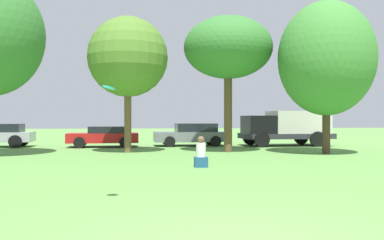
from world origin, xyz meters
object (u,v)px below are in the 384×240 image
object	(u,v)px
tree_2	(228,48)
tree_3	(326,59)
bystander_sitting	(201,154)
parked_car_grey	(192,134)
tree_1	(128,57)
frisbee	(109,88)
delivery_truck_black	(287,126)
parked_car_red	(104,136)

from	to	relation	value
tree_2	tree_3	distance (m)	4.54
bystander_sitting	tree_3	world-z (taller)	tree_3
parked_car_grey	tree_2	bearing A→B (deg)	101.82
tree_3	tree_1	bearing A→B (deg)	168.71
frisbee	delivery_truck_black	size ratio (longest dim) A/B	0.05
bystander_sitting	tree_3	bearing A→B (deg)	35.61
frisbee	parked_car_red	xyz separation A→B (m)	(-1.43, 16.13, -1.60)
delivery_truck_black	frisbee	bearing A→B (deg)	58.08
tree_2	parked_car_red	size ratio (longest dim) A/B	1.64
tree_2	tree_3	world-z (taller)	tree_3
frisbee	tree_3	bearing A→B (deg)	49.13
tree_1	parked_car_red	xyz separation A→B (m)	(-1.43, 3.99, -3.87)
frisbee	tree_3	size ratio (longest dim) A/B	0.04
frisbee	parked_car_red	bearing A→B (deg)	95.08
frisbee	tree_1	distance (m)	12.36
tree_3	bystander_sitting	bearing A→B (deg)	-144.39
parked_car_red	parked_car_grey	bearing A→B (deg)	-177.08
parked_car_red	tree_1	bearing A→B (deg)	107.31
tree_2	tree_3	xyz separation A→B (m)	(4.22, -1.55, -0.63)
frisbee	delivery_truck_black	distance (m)	18.37
frisbee	parked_car_red	distance (m)	16.28
bystander_sitting	tree_3	xyz separation A→B (m)	(6.38, 4.57, 3.90)
tree_1	tree_3	distance (m)	9.15
tree_1	tree_3	bearing A→B (deg)	-11.29
bystander_sitting	tree_1	world-z (taller)	tree_1
bystander_sitting	tree_1	size ratio (longest dim) A/B	0.16
tree_1	tree_3	world-z (taller)	tree_3
delivery_truck_black	parked_car_grey	bearing A→B (deg)	-9.08
frisbee	tree_3	distance (m)	13.86
bystander_sitting	parked_car_red	world-z (taller)	parked_car_red
parked_car_grey	tree_1	bearing A→B (deg)	48.93
tree_3	parked_car_grey	world-z (taller)	tree_3
frisbee	delivery_truck_black	world-z (taller)	frisbee
frisbee	tree_2	world-z (taller)	tree_2
frisbee	parked_car_grey	world-z (taller)	frisbee
tree_1	parked_car_red	bearing A→B (deg)	109.68
tree_1	tree_2	xyz separation A→B (m)	(4.75, -0.24, 0.47)
bystander_sitting	parked_car_grey	xyz separation A→B (m)	(0.98, 10.81, 0.25)
bystander_sitting	delivery_truck_black	bearing A→B (deg)	57.53
tree_3	delivery_truck_black	distance (m)	6.43
tree_1	tree_2	distance (m)	4.78
tree_3	frisbee	bearing A→B (deg)	-130.87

